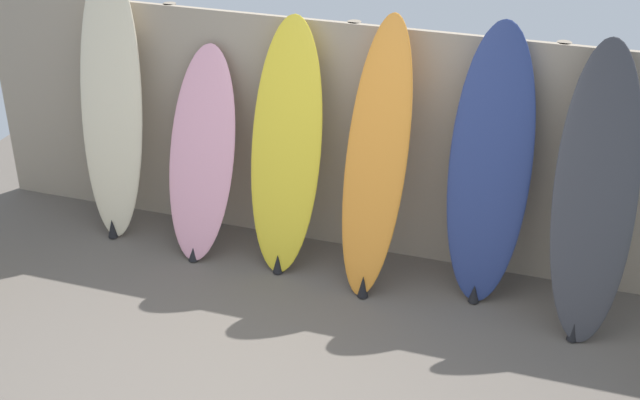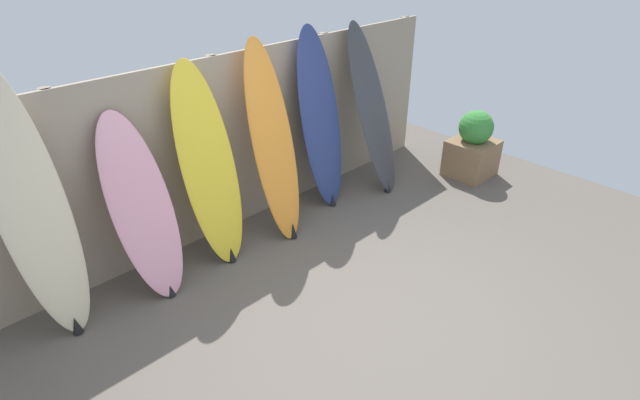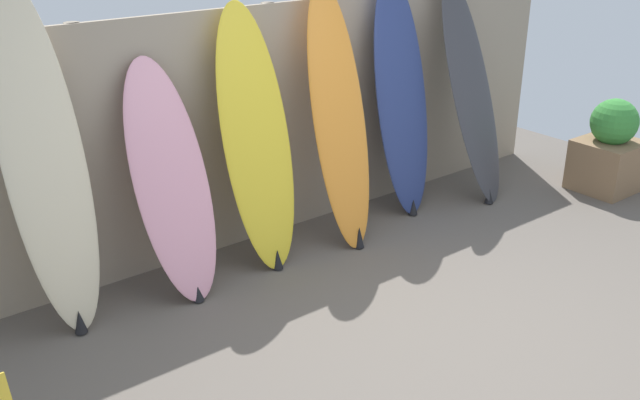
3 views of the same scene
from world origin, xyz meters
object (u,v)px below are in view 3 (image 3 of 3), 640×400
surfboard_charcoal_5 (472,92)px  surfboard_cream_0 (45,164)px  surfboard_navy_4 (402,99)px  surfboard_pink_1 (172,182)px  surfboard_yellow_2 (257,141)px  surfboard_orange_3 (339,120)px  planter_box (610,150)px

surfboard_charcoal_5 → surfboard_cream_0: bearing=178.0°
surfboard_cream_0 → surfboard_navy_4: size_ratio=1.09×
surfboard_pink_1 → surfboard_charcoal_5: 2.85m
surfboard_yellow_2 → surfboard_orange_3: surfboard_orange_3 is taller
surfboard_pink_1 → surfboard_orange_3: 1.38m
surfboard_yellow_2 → surfboard_navy_4: surfboard_navy_4 is taller
surfboard_cream_0 → surfboard_yellow_2: (1.44, -0.05, -0.14)m
surfboard_cream_0 → surfboard_pink_1: bearing=-4.1°
surfboard_orange_3 → planter_box: size_ratio=2.30×
surfboard_navy_4 → surfboard_pink_1: bearing=-178.3°
surfboard_pink_1 → surfboard_orange_3: surfboard_orange_3 is taller
surfboard_cream_0 → surfboard_charcoal_5: bearing=-2.0°
surfboard_orange_3 → surfboard_charcoal_5: bearing=-0.4°
surfboard_yellow_2 → surfboard_pink_1: bearing=-179.6°
surfboard_cream_0 → planter_box: surfboard_cream_0 is taller
surfboard_pink_1 → surfboard_orange_3: bearing=-2.7°
planter_box → surfboard_charcoal_5: bearing=147.2°
surfboard_orange_3 → surfboard_pink_1: bearing=177.3°
surfboard_charcoal_5 → surfboard_orange_3: bearing=179.6°
surfboard_yellow_2 → surfboard_navy_4: size_ratio=0.95×
surfboard_cream_0 → surfboard_yellow_2: bearing=-2.0°
planter_box → surfboard_pink_1: bearing=168.6°
surfboard_orange_3 → planter_box: 2.76m
surfboard_navy_4 → planter_box: surfboard_navy_4 is taller
surfboard_pink_1 → surfboard_charcoal_5: (2.84, -0.07, 0.17)m
surfboard_cream_0 → planter_box: size_ratio=2.52×
surfboard_yellow_2 → planter_box: bearing=-13.7°
surfboard_navy_4 → surfboard_charcoal_5: (0.70, -0.14, -0.03)m
surfboard_pink_1 → surfboard_orange_3: (1.37, -0.06, 0.19)m
surfboard_pink_1 → surfboard_charcoal_5: bearing=-1.5°
surfboard_pink_1 → planter_box: bearing=-11.4°
surfboard_pink_1 → planter_box: surfboard_pink_1 is taller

